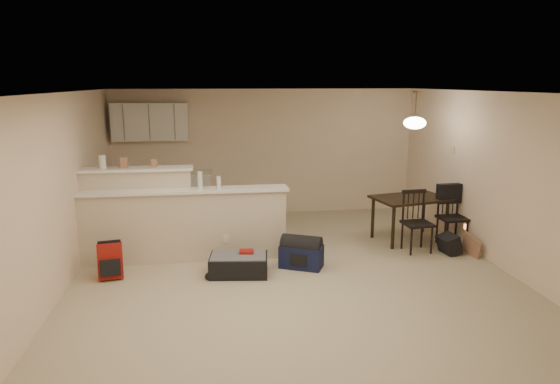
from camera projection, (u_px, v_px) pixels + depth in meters
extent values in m
plane|color=#B8AB8D|center=(294.00, 277.00, 6.88)|extent=(7.00, 7.00, 0.00)
plane|color=white|center=(295.00, 92.00, 6.34)|extent=(7.00, 7.00, 0.00)
cube|color=beige|center=(265.00, 152.00, 10.00)|extent=(6.00, 0.02, 2.50)
cube|color=beige|center=(386.00, 300.00, 3.23)|extent=(6.00, 0.02, 2.50)
cube|color=beige|center=(57.00, 195.00, 6.20)|extent=(0.02, 7.00, 2.50)
cube|color=beige|center=(505.00, 182.00, 7.02)|extent=(0.02, 7.00, 2.50)
cube|color=beige|center=(185.00, 226.00, 7.43)|extent=(3.00, 0.28, 1.05)
cube|color=white|center=(184.00, 191.00, 7.32)|extent=(3.08, 0.38, 0.04)
cube|color=beige|center=(138.00, 214.00, 7.52)|extent=(1.60, 0.24, 1.35)
cube|color=white|center=(136.00, 169.00, 7.37)|extent=(1.68, 0.34, 0.04)
cube|color=white|center=(150.00, 122.00, 9.38)|extent=(1.40, 0.34, 0.70)
cube|color=white|center=(164.00, 198.00, 9.60)|extent=(1.80, 0.60, 0.90)
cube|color=beige|center=(453.00, 150.00, 8.46)|extent=(0.02, 0.12, 0.12)
cylinder|color=silver|center=(102.00, 162.00, 7.28)|extent=(0.10, 0.10, 0.20)
cube|color=#9C6C50|center=(124.00, 163.00, 7.33)|extent=(0.10, 0.07, 0.16)
cube|color=#9C6C50|center=(154.00, 163.00, 7.39)|extent=(0.08, 0.06, 0.12)
cylinder|color=silver|center=(200.00, 180.00, 7.32)|extent=(0.07, 0.07, 0.26)
cylinder|color=silver|center=(219.00, 182.00, 7.36)|extent=(0.06, 0.06, 0.18)
cube|color=black|center=(410.00, 198.00, 8.34)|extent=(1.33, 1.02, 0.04)
cylinder|color=black|center=(393.00, 228.00, 7.96)|extent=(0.06, 0.06, 0.70)
cylinder|color=black|center=(446.00, 222.00, 8.31)|extent=(0.06, 0.06, 0.70)
cylinder|color=black|center=(373.00, 218.00, 8.54)|extent=(0.06, 0.06, 0.70)
cylinder|color=black|center=(423.00, 213.00, 8.89)|extent=(0.06, 0.06, 0.70)
cylinder|color=brown|center=(416.00, 106.00, 8.01)|extent=(0.02, 0.02, 0.50)
cylinder|color=brown|center=(417.00, 92.00, 7.96)|extent=(0.12, 0.12, 0.03)
ellipsoid|color=white|center=(415.00, 123.00, 8.07)|extent=(0.36, 0.36, 0.20)
cube|color=black|center=(239.00, 265.00, 6.96)|extent=(0.85, 0.61, 0.27)
cube|color=maroon|center=(110.00, 261.00, 6.80)|extent=(0.35, 0.25, 0.48)
cube|color=#13193D|center=(301.00, 256.00, 7.21)|extent=(0.68, 0.55, 0.33)
cube|color=black|center=(449.00, 244.00, 7.79)|extent=(0.28, 0.36, 0.29)
cube|color=#9C6C50|center=(471.00, 246.00, 7.69)|extent=(0.07, 0.41, 0.31)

